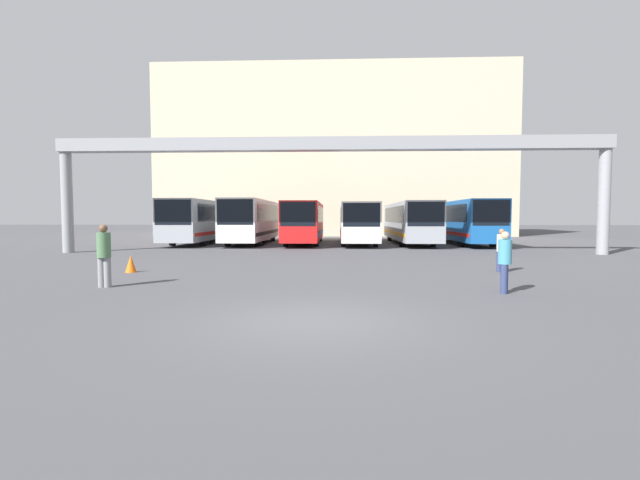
# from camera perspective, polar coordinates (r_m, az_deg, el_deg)

# --- Properties ---
(ground_plane) EXTENTS (200.00, 200.00, 0.00)m
(ground_plane) POSITION_cam_1_polar(r_m,az_deg,el_deg) (8.42, -1.10, -10.71)
(ground_plane) COLOR #47474C
(building_backdrop) EXTENTS (37.74, 12.00, 17.92)m
(building_backdrop) POSITION_cam_1_polar(r_m,az_deg,el_deg) (50.50, 1.81, 11.00)
(building_backdrop) COLOR beige
(building_backdrop) RESTS_ON ground
(overhead_gantry) EXTENTS (29.98, 0.80, 6.31)m
(overhead_gantry) POSITION_cam_1_polar(r_m,az_deg,el_deg) (23.69, 1.16, 11.20)
(overhead_gantry) COLOR gray
(overhead_gantry) RESTS_ON ground
(bus_slot_0) EXTENTS (2.58, 12.43, 3.21)m
(bus_slot_0) POSITION_cam_1_polar(r_m,az_deg,el_deg) (34.31, -15.25, 2.72)
(bus_slot_0) COLOR #999EA5
(bus_slot_0) RESTS_ON ground
(bus_slot_1) EXTENTS (2.52, 10.77, 3.23)m
(bus_slot_1) POSITION_cam_1_polar(r_m,az_deg,el_deg) (32.51, -9.04, 2.79)
(bus_slot_1) COLOR silver
(bus_slot_1) RESTS_ON ground
(bus_slot_2) EXTENTS (2.43, 11.04, 3.04)m
(bus_slot_2) POSITION_cam_1_polar(r_m,az_deg,el_deg) (32.11, -2.06, 2.64)
(bus_slot_2) COLOR red
(bus_slot_2) RESTS_ON ground
(bus_slot_3) EXTENTS (2.52, 10.66, 2.98)m
(bus_slot_3) POSITION_cam_1_polar(r_m,az_deg,el_deg) (31.85, 5.03, 2.56)
(bus_slot_3) COLOR silver
(bus_slot_3) RESTS_ON ground
(bus_slot_4) EXTENTS (2.48, 12.24, 3.04)m
(bus_slot_4) POSITION_cam_1_polar(r_m,az_deg,el_deg) (33.06, 11.82, 2.59)
(bus_slot_4) COLOR #999EA5
(bus_slot_4) RESTS_ON ground
(bus_slot_5) EXTENTS (2.45, 11.92, 3.14)m
(bus_slot_5) POSITION_cam_1_polar(r_m,az_deg,el_deg) (33.78, 18.50, 2.60)
(bus_slot_5) COLOR #1959A5
(bus_slot_5) RESTS_ON ground
(pedestrian_near_center) EXTENTS (0.34, 0.34, 1.63)m
(pedestrian_near_center) POSITION_cam_1_polar(r_m,az_deg,el_deg) (12.22, 23.41, -2.54)
(pedestrian_near_center) COLOR navy
(pedestrian_near_center) RESTS_ON ground
(pedestrian_near_right) EXTENTS (0.37, 0.37, 1.80)m
(pedestrian_near_right) POSITION_cam_1_polar(r_m,az_deg,el_deg) (13.63, -26.85, -1.68)
(pedestrian_near_right) COLOR gray
(pedestrian_near_right) RESTS_ON ground
(pedestrian_far_center) EXTENTS (0.33, 0.33, 1.58)m
(pedestrian_far_center) POSITION_cam_1_polar(r_m,az_deg,el_deg) (16.88, 23.03, -1.13)
(pedestrian_far_center) COLOR navy
(pedestrian_far_center) RESTS_ON ground
(traffic_cone) EXTENTS (0.39, 0.39, 0.62)m
(traffic_cone) POSITION_cam_1_polar(r_m,az_deg,el_deg) (16.97, -23.91, -2.92)
(traffic_cone) COLOR orange
(traffic_cone) RESTS_ON ground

